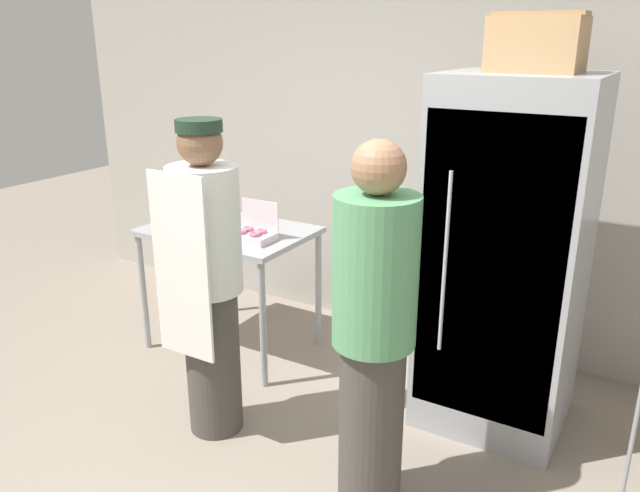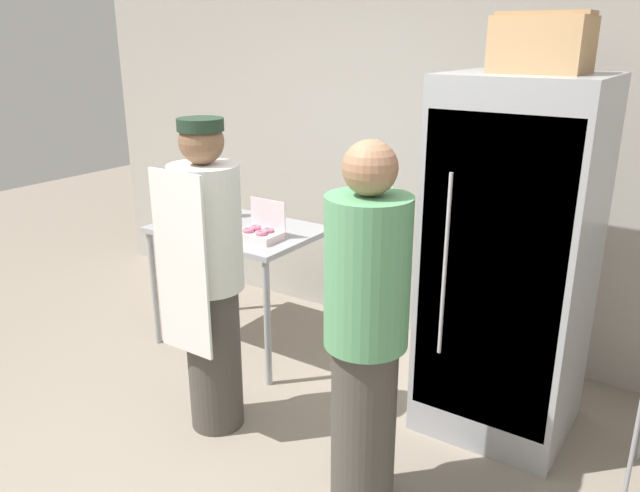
{
  "view_description": "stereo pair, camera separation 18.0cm",
  "coord_description": "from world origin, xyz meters",
  "px_view_note": "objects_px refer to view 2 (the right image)",
  "views": [
    {
      "loc": [
        1.55,
        -1.8,
        2.13
      ],
      "look_at": [
        -0.01,
        0.84,
        1.09
      ],
      "focal_mm": 35.0,
      "sensor_mm": 36.0,
      "label": 1
    },
    {
      "loc": [
        1.71,
        -1.7,
        2.13
      ],
      "look_at": [
        -0.01,
        0.84,
        1.09
      ],
      "focal_mm": 35.0,
      "sensor_mm": 36.0,
      "label": 2
    }
  ],
  "objects_px": {
    "binder_stack": "(189,223)",
    "cardboard_storage_box": "(543,43)",
    "donut_box": "(260,232)",
    "person_customer": "(366,335)",
    "refrigerator": "(511,263)",
    "blender_pitcher": "(220,201)",
    "person_baker": "(209,277)"
  },
  "relations": [
    {
      "from": "donut_box",
      "to": "cardboard_storage_box",
      "type": "bearing_deg",
      "value": 7.85
    },
    {
      "from": "blender_pitcher",
      "to": "cardboard_storage_box",
      "type": "bearing_deg",
      "value": -0.57
    },
    {
      "from": "person_customer",
      "to": "person_baker",
      "type": "bearing_deg",
      "value": 175.06
    },
    {
      "from": "binder_stack",
      "to": "blender_pitcher",
      "type": "bearing_deg",
      "value": 99.16
    },
    {
      "from": "donut_box",
      "to": "cardboard_storage_box",
      "type": "height_order",
      "value": "cardboard_storage_box"
    },
    {
      "from": "donut_box",
      "to": "blender_pitcher",
      "type": "distance_m",
      "value": 0.61
    },
    {
      "from": "donut_box",
      "to": "refrigerator",
      "type": "bearing_deg",
      "value": 7.51
    },
    {
      "from": "binder_stack",
      "to": "refrigerator",
      "type": "bearing_deg",
      "value": 9.41
    },
    {
      "from": "blender_pitcher",
      "to": "cardboard_storage_box",
      "type": "xyz_separation_m",
      "value": [
        2.16,
        -0.02,
        1.09
      ]
    },
    {
      "from": "person_customer",
      "to": "cardboard_storage_box",
      "type": "bearing_deg",
      "value": 71.41
    },
    {
      "from": "refrigerator",
      "to": "cardboard_storage_box",
      "type": "height_order",
      "value": "cardboard_storage_box"
    },
    {
      "from": "refrigerator",
      "to": "donut_box",
      "type": "bearing_deg",
      "value": -172.49
    },
    {
      "from": "refrigerator",
      "to": "person_baker",
      "type": "bearing_deg",
      "value": -145.12
    },
    {
      "from": "person_baker",
      "to": "binder_stack",
      "type": "bearing_deg",
      "value": 141.51
    },
    {
      "from": "refrigerator",
      "to": "cardboard_storage_box",
      "type": "xyz_separation_m",
      "value": [
        0.04,
        0.01,
        1.12
      ]
    },
    {
      "from": "cardboard_storage_box",
      "to": "binder_stack",
      "type": "bearing_deg",
      "value": -170.37
    },
    {
      "from": "donut_box",
      "to": "blender_pitcher",
      "type": "xyz_separation_m",
      "value": [
        -0.56,
        0.24,
        0.08
      ]
    },
    {
      "from": "person_baker",
      "to": "person_customer",
      "type": "relative_size",
      "value": 1.0
    },
    {
      "from": "donut_box",
      "to": "cardboard_storage_box",
      "type": "distance_m",
      "value": 1.99
    },
    {
      "from": "person_baker",
      "to": "person_customer",
      "type": "distance_m",
      "value": 1.02
    },
    {
      "from": "donut_box",
      "to": "person_customer",
      "type": "bearing_deg",
      "value": -32.7
    },
    {
      "from": "cardboard_storage_box",
      "to": "donut_box",
      "type": "bearing_deg",
      "value": -172.15
    },
    {
      "from": "blender_pitcher",
      "to": "binder_stack",
      "type": "xyz_separation_m",
      "value": [
        0.06,
        -0.38,
        -0.07
      ]
    },
    {
      "from": "binder_stack",
      "to": "person_baker",
      "type": "relative_size",
      "value": 0.17
    },
    {
      "from": "cardboard_storage_box",
      "to": "person_customer",
      "type": "distance_m",
      "value": 1.62
    },
    {
      "from": "binder_stack",
      "to": "cardboard_storage_box",
      "type": "bearing_deg",
      "value": 9.63
    },
    {
      "from": "refrigerator",
      "to": "person_baker",
      "type": "distance_m",
      "value": 1.62
    },
    {
      "from": "binder_stack",
      "to": "cardboard_storage_box",
      "type": "distance_m",
      "value": 2.42
    },
    {
      "from": "donut_box",
      "to": "person_baker",
      "type": "bearing_deg",
      "value": -71.78
    },
    {
      "from": "blender_pitcher",
      "to": "person_baker",
      "type": "xyz_separation_m",
      "value": [
        0.79,
        -0.96,
        -0.1
      ]
    },
    {
      "from": "donut_box",
      "to": "binder_stack",
      "type": "distance_m",
      "value": 0.51
    },
    {
      "from": "cardboard_storage_box",
      "to": "blender_pitcher",
      "type": "bearing_deg",
      "value": 179.43
    }
  ]
}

